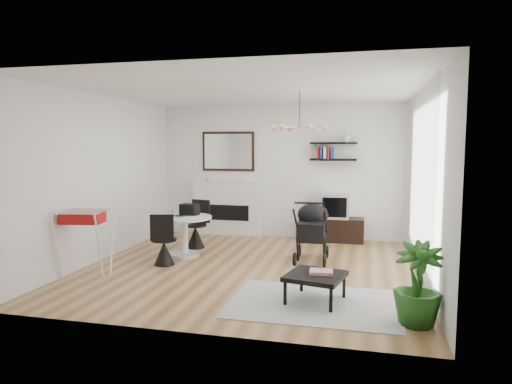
% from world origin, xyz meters
% --- Properties ---
extents(floor, '(5.00, 5.00, 0.00)m').
position_xyz_m(floor, '(0.00, 0.00, 0.00)').
color(floor, brown).
rests_on(floor, ground).
extents(ceiling, '(5.00, 5.00, 0.00)m').
position_xyz_m(ceiling, '(0.00, 0.00, 2.70)').
color(ceiling, white).
rests_on(ceiling, wall_back).
extents(wall_back, '(5.00, 0.00, 5.00)m').
position_xyz_m(wall_back, '(0.00, 2.50, 1.35)').
color(wall_back, white).
rests_on(wall_back, floor).
extents(wall_left, '(0.00, 5.00, 5.00)m').
position_xyz_m(wall_left, '(-2.50, 0.00, 1.35)').
color(wall_left, white).
rests_on(wall_left, floor).
extents(wall_right, '(0.00, 5.00, 5.00)m').
position_xyz_m(wall_right, '(2.50, 0.00, 1.35)').
color(wall_right, white).
rests_on(wall_right, floor).
extents(sheer_curtain, '(0.04, 3.60, 2.60)m').
position_xyz_m(sheer_curtain, '(2.40, 0.20, 1.35)').
color(sheer_curtain, white).
rests_on(sheer_curtain, wall_right).
extents(fireplace, '(1.50, 0.17, 2.16)m').
position_xyz_m(fireplace, '(-1.10, 2.42, 0.69)').
color(fireplace, white).
rests_on(fireplace, floor).
extents(shelf_lower, '(0.90, 0.25, 0.04)m').
position_xyz_m(shelf_lower, '(1.08, 2.37, 1.60)').
color(shelf_lower, black).
rests_on(shelf_lower, wall_back).
extents(shelf_upper, '(0.90, 0.25, 0.04)m').
position_xyz_m(shelf_upper, '(1.08, 2.37, 1.92)').
color(shelf_upper, black).
rests_on(shelf_upper, wall_back).
extents(pendant_lamp, '(0.90, 0.90, 0.10)m').
position_xyz_m(pendant_lamp, '(0.70, 0.30, 2.15)').
color(pendant_lamp, tan).
rests_on(pendant_lamp, ceiling).
extents(tv_console, '(1.24, 0.43, 0.46)m').
position_xyz_m(tv_console, '(1.08, 2.27, 0.23)').
color(tv_console, black).
rests_on(tv_console, floor).
extents(crt_tv, '(0.54, 0.47, 0.47)m').
position_xyz_m(crt_tv, '(1.14, 2.27, 0.70)').
color(crt_tv, silver).
rests_on(crt_tv, tv_console).
extents(dining_table, '(0.94, 0.94, 0.68)m').
position_xyz_m(dining_table, '(-1.27, 0.46, 0.45)').
color(dining_table, white).
rests_on(dining_table, floor).
extents(laptop, '(0.36, 0.30, 0.02)m').
position_xyz_m(laptop, '(-1.33, 0.39, 0.70)').
color(laptop, black).
rests_on(laptop, dining_table).
extents(black_bag, '(0.34, 0.24, 0.19)m').
position_xyz_m(black_bag, '(-1.25, 0.66, 0.78)').
color(black_bag, black).
rests_on(black_bag, dining_table).
extents(newspaper, '(0.37, 0.32, 0.01)m').
position_xyz_m(newspaper, '(-1.08, 0.35, 0.69)').
color(newspaper, silver).
rests_on(newspaper, dining_table).
extents(drinking_glass, '(0.06, 0.06, 0.09)m').
position_xyz_m(drinking_glass, '(-1.52, 0.58, 0.73)').
color(drinking_glass, white).
rests_on(drinking_glass, dining_table).
extents(chair_far, '(0.44, 0.45, 0.87)m').
position_xyz_m(chair_far, '(-1.32, 1.13, 0.28)').
color(chair_far, black).
rests_on(chair_far, floor).
extents(chair_near, '(0.43, 0.44, 0.83)m').
position_xyz_m(chair_near, '(-1.37, -0.15, 0.26)').
color(chair_near, black).
rests_on(chair_near, floor).
extents(drying_rack, '(0.74, 0.71, 0.97)m').
position_xyz_m(drying_rack, '(-2.18, -1.00, 0.51)').
color(drying_rack, white).
rests_on(drying_rack, floor).
extents(stroller, '(0.54, 0.87, 1.04)m').
position_xyz_m(stroller, '(0.87, 0.67, 0.45)').
color(stroller, black).
rests_on(stroller, floor).
extents(rug, '(1.99, 1.44, 0.01)m').
position_xyz_m(rug, '(1.13, -1.37, 0.01)').
color(rug, '#9F9F9F').
rests_on(rug, floor).
extents(coffee_table, '(0.77, 0.77, 0.33)m').
position_xyz_m(coffee_table, '(1.14, -1.29, 0.31)').
color(coffee_table, black).
rests_on(coffee_table, rug).
extents(magazines, '(0.29, 0.23, 0.04)m').
position_xyz_m(magazines, '(1.20, -1.26, 0.37)').
color(magazines, '#D93644').
rests_on(magazines, coffee_table).
extents(potted_plant, '(0.53, 0.53, 0.88)m').
position_xyz_m(potted_plant, '(2.25, -1.75, 0.44)').
color(potted_plant, '#205317').
rests_on(potted_plant, floor).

